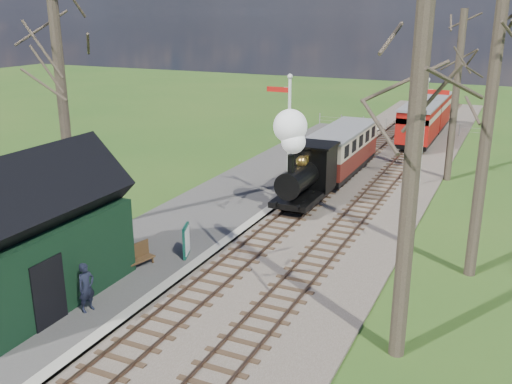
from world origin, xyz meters
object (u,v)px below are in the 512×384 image
person (86,287)px  station_shed (32,237)px  locomotive (303,164)px  red_carriage_b (432,112)px  red_carriage_a (419,125)px  bench (134,256)px  semaphore_near (288,132)px  sign_board (186,241)px  semaphore_far (425,124)px  coach (342,149)px

person → station_shed: bearing=102.8°
station_shed → locomotive: 12.85m
red_carriage_b → locomotive: bearing=-97.2°
red_carriage_a → bench: size_ratio=3.68×
semaphore_near → sign_board: bearing=-98.1°
sign_board → bench: (-1.19, -1.55, -0.23)m
station_shed → semaphore_near: semaphore_near is taller
semaphore_far → coach: semaphore_far is taller
semaphore_far → person: 19.32m
coach → bench: bearing=-101.3°
station_shed → bench: size_ratio=4.27×
red_carriage_b → sign_board: size_ratio=4.49×
semaphore_far → red_carriage_a: size_ratio=1.05×
bench → semaphore_near: bearing=75.8°
semaphore_far → locomotive: semaphore_far is taller
station_shed → red_carriage_a: size_ratio=1.16×
coach → sign_board: 13.57m
station_shed → sign_board: bearing=62.3°
semaphore_far → bench: size_ratio=3.88×
semaphore_near → person: 12.35m
station_shed → locomotive: bearing=70.5°
semaphore_near → locomotive: size_ratio=1.32×
sign_board → red_carriage_b: bearing=81.1°
red_carriage_a → person: (-4.96, -27.22, -0.61)m
semaphore_near → bench: 9.57m
red_carriage_b → semaphore_far: bearing=-83.2°
locomotive → bench: 9.53m
sign_board → bench: size_ratio=0.82×
semaphore_near → person: semaphore_near is taller
locomotive → red_carriage_a: bearing=80.2°
locomotive → red_carriage_a: (2.61, 15.15, -0.58)m
red_carriage_b → person: (-4.96, -32.72, -0.61)m
station_shed → coach: 18.70m
semaphore_near → locomotive: bearing=8.7°
coach → red_carriage_b: bearing=79.9°
sign_board → semaphore_near: bearing=81.9°
bench → station_shed: bearing=-112.2°
red_carriage_a → red_carriage_b: size_ratio=1.00×
semaphore_near → semaphore_far: bearing=49.4°
locomotive → person: bearing=-101.0°
coach → red_carriage_a: coach is taller
semaphore_near → locomotive: semaphore_near is taller
semaphore_near → bench: semaphore_near is taller
semaphore_near → semaphore_far: 7.91m
coach → semaphore_near: bearing=-97.1°
sign_board → red_carriage_a: bearing=78.9°
semaphore_near → red_carriage_a: 15.77m
sign_board → bench: bearing=-127.5°
bench → coach: bearing=78.7°
semaphore_far → coach: size_ratio=0.76×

